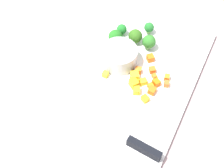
% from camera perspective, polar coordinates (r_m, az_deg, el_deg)
% --- Properties ---
extents(ground_plane, '(4.00, 4.00, 0.00)m').
position_cam_1_polar(ground_plane, '(0.69, 0.00, -1.04)').
color(ground_plane, gray).
extents(cutting_board, '(0.53, 0.33, 0.01)m').
position_cam_1_polar(cutting_board, '(0.69, 0.00, -0.76)').
color(cutting_board, white).
rests_on(cutting_board, ground_plane).
extents(prep_bowl, '(0.08, 0.08, 0.04)m').
position_cam_1_polar(prep_bowl, '(0.71, 1.37, 5.21)').
color(prep_bowl, '#B7BAB8').
rests_on(prep_bowl, cutting_board).
extents(chef_knife, '(0.04, 0.32, 0.02)m').
position_cam_1_polar(chef_knife, '(0.61, 1.25, -9.59)').
color(chef_knife, silver).
rests_on(chef_knife, cutting_board).
extents(carrot_dice_0, '(0.02, 0.02, 0.01)m').
position_cam_1_polar(carrot_dice_0, '(0.67, 7.49, -1.22)').
color(carrot_dice_0, orange).
rests_on(carrot_dice_0, cutting_board).
extents(carrot_dice_1, '(0.02, 0.02, 0.01)m').
position_cam_1_polar(carrot_dice_1, '(0.68, 7.20, -0.37)').
color(carrot_dice_1, orange).
rests_on(carrot_dice_1, cutting_board).
extents(carrot_dice_2, '(0.02, 0.02, 0.01)m').
position_cam_1_polar(carrot_dice_2, '(0.71, 7.54, 2.61)').
color(carrot_dice_2, orange).
rests_on(carrot_dice_2, cutting_board).
extents(carrot_dice_3, '(0.02, 0.03, 0.01)m').
position_cam_1_polar(carrot_dice_3, '(0.69, 4.33, 0.75)').
color(carrot_dice_3, orange).
rests_on(carrot_dice_3, cutting_board).
extents(carrot_dice_4, '(0.01, 0.01, 0.01)m').
position_cam_1_polar(carrot_dice_4, '(0.70, 7.90, 1.48)').
color(carrot_dice_4, orange).
rests_on(carrot_dice_4, cutting_board).
extents(carrot_dice_5, '(0.02, 0.02, 0.01)m').
position_cam_1_polar(carrot_dice_5, '(0.70, 4.92, 2.57)').
color(carrot_dice_5, orange).
rests_on(carrot_dice_5, cutting_board).
extents(carrot_dice_6, '(0.01, 0.01, 0.01)m').
position_cam_1_polar(carrot_dice_6, '(0.70, 10.21, 1.21)').
color(carrot_dice_6, orange).
rests_on(carrot_dice_6, cutting_board).
extents(carrot_dice_7, '(0.02, 0.02, 0.01)m').
position_cam_1_polar(carrot_dice_7, '(0.69, 8.27, 0.27)').
color(carrot_dice_7, orange).
rests_on(carrot_dice_7, cutting_board).
extents(carrot_dice_8, '(0.02, 0.02, 0.02)m').
position_cam_1_polar(carrot_dice_8, '(0.73, 7.17, 4.84)').
color(carrot_dice_8, orange).
rests_on(carrot_dice_8, cutting_board).
extents(carrot_dice_9, '(0.02, 0.01, 0.01)m').
position_cam_1_polar(carrot_dice_9, '(0.69, 10.15, 0.03)').
color(carrot_dice_9, orange).
rests_on(carrot_dice_9, cutting_board).
extents(pepper_dice_0, '(0.02, 0.02, 0.01)m').
position_cam_1_polar(pepper_dice_0, '(0.67, 4.61, -1.22)').
color(pepper_dice_0, yellow).
rests_on(pepper_dice_0, cutting_board).
extents(pepper_dice_1, '(0.02, 0.02, 0.02)m').
position_cam_1_polar(pepper_dice_1, '(0.69, 4.26, 1.45)').
color(pepper_dice_1, yellow).
rests_on(pepper_dice_1, cutting_board).
extents(pepper_dice_2, '(0.01, 0.01, 0.01)m').
position_cam_1_polar(pepper_dice_2, '(0.69, -1.25, 1.84)').
color(pepper_dice_2, yellow).
rests_on(pepper_dice_2, cutting_board).
extents(pepper_dice_3, '(0.02, 0.02, 0.01)m').
position_cam_1_polar(pepper_dice_3, '(0.66, 6.36, -2.42)').
color(pepper_dice_3, yellow).
rests_on(pepper_dice_3, cutting_board).
extents(pepper_dice_4, '(0.02, 0.02, 0.01)m').
position_cam_1_polar(pepper_dice_4, '(0.69, 5.84, 0.45)').
color(pepper_dice_4, yellow).
rests_on(pepper_dice_4, cutting_board).
extents(pepper_dice_5, '(0.02, 0.02, 0.02)m').
position_cam_1_polar(pepper_dice_5, '(0.68, 4.08, 0.14)').
color(pepper_dice_5, yellow).
rests_on(pepper_dice_5, cutting_board).
extents(broccoli_floret_0, '(0.03, 0.03, 0.04)m').
position_cam_1_polar(broccoli_floret_0, '(0.74, 6.93, 7.85)').
color(broccoli_floret_0, '#80B869').
rests_on(broccoli_floret_0, cutting_board).
extents(broccoli_floret_1, '(0.03, 0.03, 0.03)m').
position_cam_1_polar(broccoli_floret_1, '(0.77, 1.82, 10.17)').
color(broccoli_floret_1, '#83BC55').
rests_on(broccoli_floret_1, cutting_board).
extents(broccoli_floret_2, '(0.02, 0.02, 0.03)m').
position_cam_1_polar(broccoli_floret_2, '(0.78, 6.94, 10.43)').
color(broccoli_floret_2, '#83B855').
rests_on(broccoli_floret_2, cutting_board).
extents(broccoli_floret_3, '(0.03, 0.03, 0.04)m').
position_cam_1_polar(broccoli_floret_3, '(0.75, 0.65, 8.81)').
color(broccoli_floret_3, '#86AF57').
rests_on(broccoli_floret_3, cutting_board).
extents(broccoli_floret_4, '(0.03, 0.03, 0.04)m').
position_cam_1_polar(broccoli_floret_4, '(0.75, 4.37, 8.89)').
color(broccoli_floret_4, '#84BA66').
rests_on(broccoli_floret_4, cutting_board).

